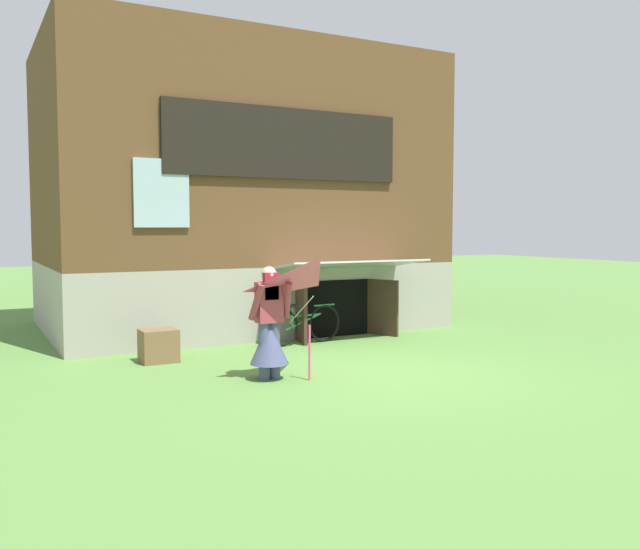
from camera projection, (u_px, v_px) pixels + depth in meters
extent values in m
plane|color=#56843D|center=(378.00, 372.00, 9.39)|extent=(60.00, 60.00, 0.00)
cube|color=#9E998E|center=(237.00, 292.00, 14.10)|extent=(7.51, 4.83, 1.32)
cube|color=brown|center=(236.00, 161.00, 13.91)|extent=(7.51, 4.83, 4.19)
cube|color=black|center=(286.00, 143.00, 11.74)|extent=(4.44, 0.08, 1.23)
cube|color=#9EB7C6|center=(286.00, 143.00, 11.76)|extent=(4.28, 0.04, 1.11)
cube|color=#9EB7C6|center=(161.00, 193.00, 10.77)|extent=(0.90, 0.06, 1.10)
cube|color=black|center=(335.00, 308.00, 12.45)|extent=(1.40, 0.03, 1.05)
cube|color=#3D2B1E|center=(301.00, 313.00, 11.79)|extent=(0.21, 0.70, 1.05)
cube|color=#3D2B1E|center=(382.00, 307.00, 12.60)|extent=(0.33, 0.67, 1.05)
cube|color=#B2B2B7|center=(350.00, 264.00, 11.92)|extent=(2.73, 1.09, 0.18)
cylinder|color=#474C75|center=(264.00, 351.00, 8.90)|extent=(0.14, 0.14, 0.76)
cylinder|color=#474C75|center=(275.00, 350.00, 8.97)|extent=(0.14, 0.14, 0.76)
cone|color=#474C75|center=(269.00, 342.00, 8.93)|extent=(0.52, 0.52, 0.57)
cube|color=#993847|center=(269.00, 302.00, 8.89)|extent=(0.34, 0.20, 0.54)
cylinder|color=#993847|center=(257.00, 302.00, 8.70)|extent=(0.16, 0.31, 0.50)
cylinder|color=#993847|center=(287.00, 300.00, 8.90)|extent=(0.16, 0.31, 0.50)
cube|color=maroon|center=(271.00, 286.00, 8.82)|extent=(0.20, 0.08, 0.36)
sphere|color=#D8AD8E|center=(269.00, 274.00, 8.86)|extent=(0.21, 0.21, 0.21)
pyramid|color=#E54C7F|center=(321.00, 291.00, 8.56)|extent=(1.15, 1.03, 0.52)
cylinder|color=beige|center=(301.00, 310.00, 8.84)|extent=(0.01, 0.71, 0.44)
cylinder|color=#E54C7F|center=(310.00, 353.00, 8.89)|extent=(0.03, 0.03, 0.74)
torus|color=black|center=(324.00, 323.00, 11.88)|extent=(0.66, 0.12, 0.66)
torus|color=black|center=(281.00, 328.00, 11.37)|extent=(0.66, 0.12, 0.66)
cylinder|color=#287A3D|center=(303.00, 316.00, 11.61)|extent=(0.67, 0.12, 0.04)
cylinder|color=#287A3D|center=(303.00, 322.00, 11.62)|extent=(0.73, 0.12, 0.27)
cylinder|color=#287A3D|center=(292.00, 317.00, 11.48)|extent=(0.04, 0.04, 0.37)
cube|color=black|center=(292.00, 306.00, 11.47)|extent=(0.20, 0.08, 0.05)
cylinder|color=#287A3D|center=(324.00, 305.00, 11.86)|extent=(0.44, 0.08, 0.03)
cube|color=brown|center=(159.00, 346.00, 10.10)|extent=(0.54, 0.46, 0.50)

